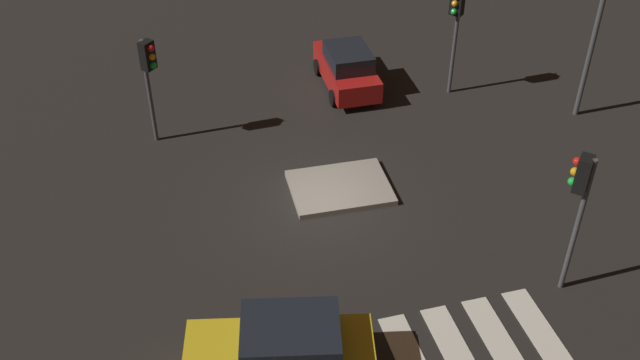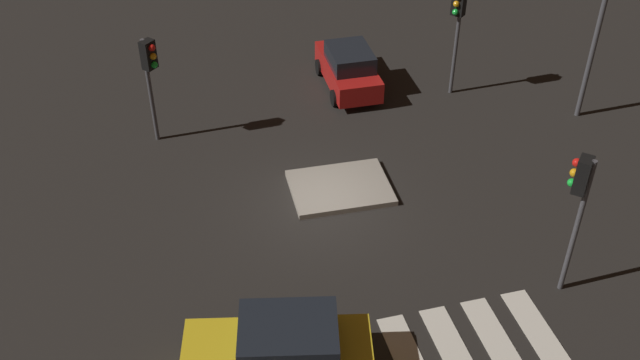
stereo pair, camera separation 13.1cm
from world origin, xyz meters
name	(u,v)px [view 2 (the right image)]	position (x,y,z in m)	size (l,w,h in m)	color
ground_plane	(320,206)	(0.00, 0.00, 0.00)	(80.00, 80.00, 0.00)	black
traffic_island	(340,188)	(0.81, 0.61, 0.09)	(3.14, 2.40, 0.18)	gray
car_yellow	(280,354)	(-2.52, -6.01, 0.94)	(4.62, 2.76, 1.91)	gold
car_red	(348,68)	(2.83, 6.59, 0.83)	(1.90, 3.92, 1.69)	red
traffic_light_west	(150,66)	(-4.35, 4.82, 2.85)	(0.54, 0.53, 3.75)	#47474C
traffic_light_north	(458,16)	(6.34, 5.18, 3.15)	(0.53, 0.54, 4.16)	#47474C
traffic_light_east	(579,193)	(5.23, -4.86, 3.18)	(0.53, 0.54, 4.19)	#47474C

